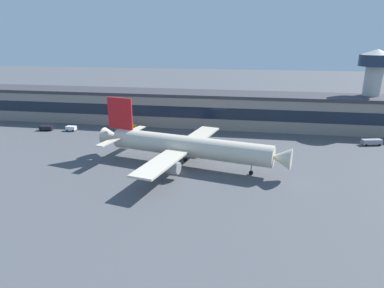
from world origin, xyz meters
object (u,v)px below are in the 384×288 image
Objects in this scene: belt_loader at (371,142)px; baggage_tug at (71,128)px; pushback_tractor at (47,128)px; crew_van at (130,127)px; airliner at (186,146)px; control_tower at (373,80)px.

belt_loader is 105.45m from baggage_tug.
baggage_tug is at bearing 4.84° from pushback_tractor.
baggage_tug is at bearing -168.27° from crew_van.
crew_van is (-28.06, 32.30, -4.05)m from airliner.
control_tower is 8.26× the size of baggage_tug.
belt_loader is (83.99, -3.71, -0.31)m from crew_van.
baggage_tug is (-109.65, -21.51, -17.58)m from control_tower.
belt_loader is at bearing -2.53° from crew_van.
belt_loader is 115.06m from pushback_tractor.
pushback_tractor is (-31.06, -5.27, -0.41)m from crew_van.
airliner reaches higher than crew_van.
airliner reaches higher than baggage_tug.
control_tower reaches higher than baggage_tug.
crew_van reaches higher than baggage_tug.
pushback_tractor is at bearing -169.40° from control_tower.
crew_van is 31.50m from pushback_tractor.
airliner is 15.08× the size of baggage_tug.
pushback_tractor is at bearing -179.22° from belt_loader.
crew_van is at bearing -169.06° from control_tower.
control_tower is at bearing 11.10° from baggage_tug.
belt_loader is at bearing -101.43° from control_tower.
control_tower is 122.59m from pushback_tractor.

